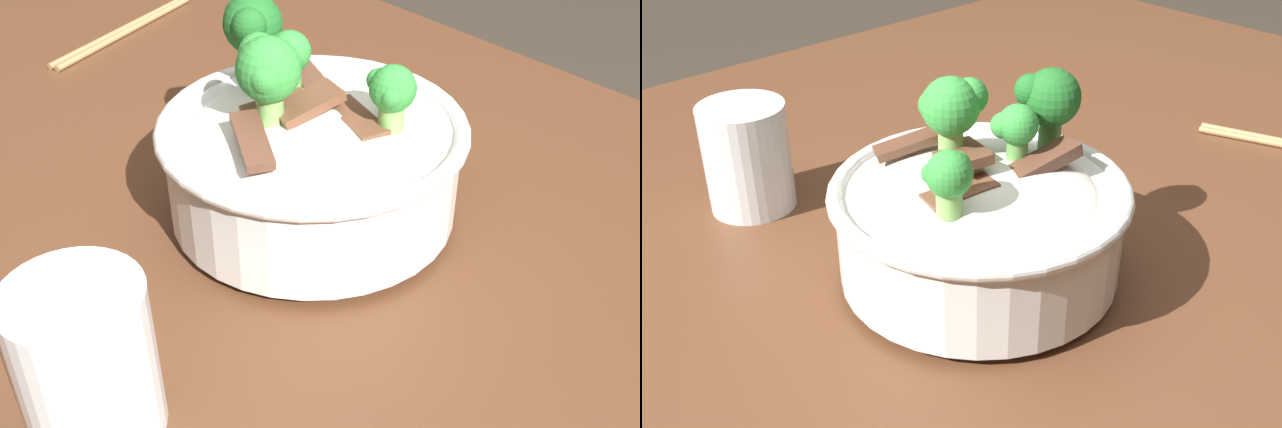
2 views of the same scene
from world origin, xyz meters
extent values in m
cube|color=#56331E|center=(0.00, 0.00, 0.79)|extent=(1.44, 0.94, 0.04)
cube|color=#56331E|center=(0.64, -0.38, 0.39)|extent=(0.09, 0.09, 0.77)
cylinder|color=white|center=(-0.03, -0.10, 0.82)|extent=(0.09, 0.09, 0.01)
cylinder|color=white|center=(-0.03, -0.10, 0.86)|extent=(0.22, 0.22, 0.07)
torus|color=white|center=(-0.03, -0.10, 0.89)|extent=(0.23, 0.23, 0.01)
ellipsoid|color=white|center=(-0.03, -0.10, 0.88)|extent=(0.18, 0.18, 0.05)
cube|color=brown|center=(-0.06, -0.12, 0.91)|extent=(0.06, 0.03, 0.01)
cube|color=brown|center=(-0.02, -0.08, 0.91)|extent=(0.04, 0.05, 0.02)
cube|color=#563323|center=(0.00, -0.13, 0.91)|extent=(0.08, 0.04, 0.03)
cube|color=#563323|center=(-0.05, -0.04, 0.91)|extent=(0.06, 0.04, 0.02)
cube|color=brown|center=(-0.04, -0.09, 0.92)|extent=(0.03, 0.05, 0.02)
cylinder|color=#5B9947|center=(0.00, -0.11, 0.92)|extent=(0.02, 0.02, 0.02)
sphere|color=green|center=(0.00, -0.11, 0.94)|extent=(0.03, 0.03, 0.03)
sphere|color=green|center=(0.01, -0.11, 0.94)|extent=(0.02, 0.02, 0.02)
sphere|color=green|center=(-0.01, -0.10, 0.94)|extent=(0.02, 0.02, 0.02)
cylinder|color=#5B9947|center=(0.04, -0.11, 0.92)|extent=(0.02, 0.02, 0.03)
sphere|color=#1E6023|center=(0.04, -0.11, 0.95)|extent=(0.05, 0.05, 0.05)
sphere|color=#1E6023|center=(0.06, -0.11, 0.95)|extent=(0.02, 0.02, 0.02)
sphere|color=#1E6023|center=(0.03, -0.10, 0.95)|extent=(0.03, 0.03, 0.03)
cylinder|color=#7AB256|center=(-0.09, -0.13, 0.91)|extent=(0.02, 0.02, 0.02)
sphere|color=green|center=(-0.09, -0.13, 0.94)|extent=(0.03, 0.03, 0.03)
sphere|color=green|center=(-0.07, -0.13, 0.94)|extent=(0.02, 0.02, 0.02)
sphere|color=green|center=(-0.09, -0.12, 0.94)|extent=(0.01, 0.01, 0.01)
cylinder|color=#7AB256|center=(-0.03, -0.07, 0.92)|extent=(0.02, 0.02, 0.03)
sphere|color=green|center=(-0.03, -0.07, 0.95)|extent=(0.04, 0.04, 0.04)
sphere|color=green|center=(-0.01, -0.07, 0.95)|extent=(0.03, 0.03, 0.03)
sphere|color=green|center=(-0.04, -0.06, 0.95)|extent=(0.02, 0.02, 0.02)
cylinder|color=white|center=(-0.10, 0.12, 0.82)|extent=(0.07, 0.07, 0.00)
cylinder|color=white|center=(-0.10, 0.12, 0.86)|extent=(0.08, 0.08, 0.10)
cylinder|color=silver|center=(-0.10, 0.12, 0.85)|extent=(0.07, 0.07, 0.06)
cylinder|color=#9E7A4C|center=(0.38, -0.18, 0.82)|extent=(0.08, 0.21, 0.01)
cylinder|color=#9E7A4C|center=(0.38, -0.17, 0.82)|extent=(0.08, 0.21, 0.01)
camera|label=1|loc=(-0.41, 0.23, 1.18)|focal=44.52mm
camera|label=2|loc=(-0.39, -0.47, 1.17)|focal=43.67mm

